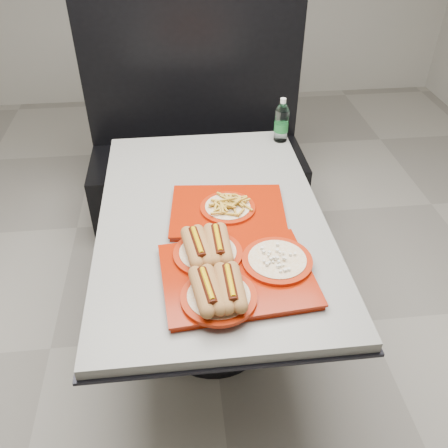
{
  "coord_description": "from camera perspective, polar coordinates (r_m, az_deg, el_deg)",
  "views": [
    {
      "loc": [
        -0.12,
        -1.54,
        1.89
      ],
      "look_at": [
        0.03,
        -0.17,
        0.83
      ],
      "focal_mm": 38.0,
      "sensor_mm": 36.0,
      "label": 1
    }
  ],
  "objects": [
    {
      "name": "tray_near",
      "position": [
        1.61,
        0.82,
        -5.59
      ],
      "size": [
        0.54,
        0.46,
        0.11
      ],
      "rotation": [
        0.0,
        0.0,
        0.08
      ],
      "color": "#901803",
      "rests_on": "diner_table"
    },
    {
      "name": "diner_table",
      "position": [
        2.02,
        -1.46,
        -2.59
      ],
      "size": [
        0.92,
        1.42,
        0.75
      ],
      "color": "black",
      "rests_on": "ground"
    },
    {
      "name": "water_bottle",
      "position": [
        2.43,
        6.93,
        12.02
      ],
      "size": [
        0.07,
        0.07,
        0.22
      ],
      "rotation": [
        0.0,
        0.0,
        0.07
      ],
      "color": "silver",
      "rests_on": "diner_table"
    },
    {
      "name": "ground",
      "position": [
        2.44,
        -1.24,
        -13.12
      ],
      "size": [
        6.0,
        6.0,
        0.0
      ],
      "primitive_type": "plane",
      "color": "gray",
      "rests_on": "ground"
    },
    {
      "name": "tray_far",
      "position": [
        1.9,
        0.45,
        1.83
      ],
      "size": [
        0.48,
        0.4,
        0.09
      ],
      "rotation": [
        0.0,
        0.0,
        -0.09
      ],
      "color": "#901803",
      "rests_on": "diner_table"
    },
    {
      "name": "booth_bench",
      "position": [
        3.03,
        -3.27,
        8.15
      ],
      "size": [
        1.3,
        0.57,
        1.35
      ],
      "color": "black",
      "rests_on": "ground"
    }
  ]
}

